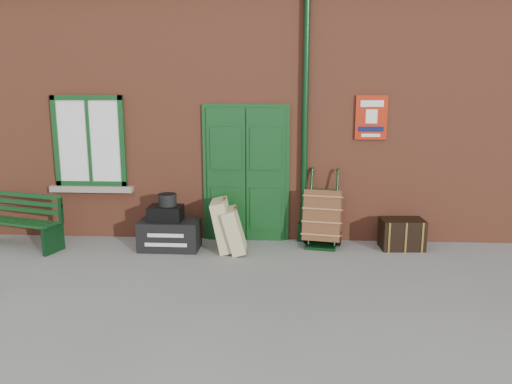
# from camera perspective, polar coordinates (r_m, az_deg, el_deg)

# --- Properties ---
(ground) EXTENTS (80.00, 80.00, 0.00)m
(ground) POSITION_cam_1_polar(r_m,az_deg,el_deg) (7.07, 0.42, -8.96)
(ground) COLOR gray
(ground) RESTS_ON ground
(station_building) EXTENTS (10.30, 4.30, 4.36)m
(station_building) POSITION_cam_1_polar(r_m,az_deg,el_deg) (10.12, 1.43, 9.79)
(station_building) COLOR brown
(station_building) RESTS_ON ground
(bench) EXTENTS (1.50, 0.83, 0.89)m
(bench) POSITION_cam_1_polar(r_m,az_deg,el_deg) (8.82, -25.33, -2.88)
(bench) COLOR #113E18
(bench) RESTS_ON ground
(houdini_trunk) EXTENTS (0.94, 0.52, 0.47)m
(houdini_trunk) POSITION_cam_1_polar(r_m,az_deg,el_deg) (8.03, -9.85, -4.84)
(houdini_trunk) COLOR black
(houdini_trunk) RESTS_ON ground
(strongbox) EXTENTS (0.52, 0.38, 0.23)m
(strongbox) POSITION_cam_1_polar(r_m,az_deg,el_deg) (7.95, -10.29, -2.41)
(strongbox) COLOR black
(strongbox) RESTS_ON houdini_trunk
(hatbox) EXTENTS (0.28, 0.28, 0.19)m
(hatbox) POSITION_cam_1_polar(r_m,az_deg,el_deg) (7.92, -10.08, -0.88)
(hatbox) COLOR black
(hatbox) RESTS_ON strongbox
(suitcase_back) EXTENTS (0.40, 0.58, 0.82)m
(suitcase_back) POSITION_cam_1_polar(r_m,az_deg,el_deg) (7.81, -3.75, -3.79)
(suitcase_back) COLOR #C7BA83
(suitcase_back) RESTS_ON ground
(suitcase_front) EXTENTS (0.40, 0.53, 0.71)m
(suitcase_front) POSITION_cam_1_polar(r_m,az_deg,el_deg) (7.71, -2.51, -4.42)
(suitcase_front) COLOR #C7BA83
(suitcase_front) RESTS_ON ground
(porter_trolley) EXTENTS (0.69, 0.73, 1.22)m
(porter_trolley) POSITION_cam_1_polar(r_m,az_deg,el_deg) (8.12, 7.63, -2.85)
(porter_trolley) COLOR black
(porter_trolley) RESTS_ON ground
(dark_trunk) EXTENTS (0.69, 0.47, 0.48)m
(dark_trunk) POSITION_cam_1_polar(r_m,az_deg,el_deg) (8.27, 16.33, -4.61)
(dark_trunk) COLOR black
(dark_trunk) RESTS_ON ground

